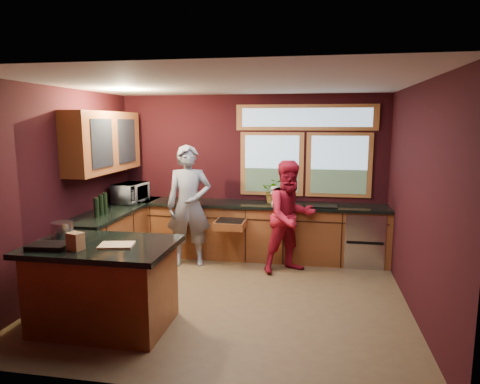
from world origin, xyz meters
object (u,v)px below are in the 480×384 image
(person_red, at_px, (290,217))
(cutting_board, at_px, (117,245))
(person_grey, at_px, (189,206))
(island, at_px, (104,285))
(stock_pot, at_px, (62,230))

(person_red, bearing_deg, cutting_board, -160.68)
(person_red, bearing_deg, person_grey, 145.23)
(island, xyz_separation_m, cutting_board, (0.20, -0.05, 0.48))
(person_red, xyz_separation_m, stock_pot, (-2.46, -1.99, 0.19))
(cutting_board, height_order, stock_pot, stock_pot)
(person_grey, bearing_deg, person_red, -16.15)
(stock_pot, bearing_deg, person_grey, 67.06)
(island, bearing_deg, person_grey, 81.80)
(person_grey, xyz_separation_m, person_red, (1.59, -0.05, -0.10))
(island, bearing_deg, person_red, 48.37)
(island, height_order, person_red, person_red)
(cutting_board, relative_size, stock_pot, 1.46)
(person_grey, height_order, person_red, person_grey)
(person_red, bearing_deg, stock_pot, -173.74)
(person_grey, bearing_deg, island, -112.39)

